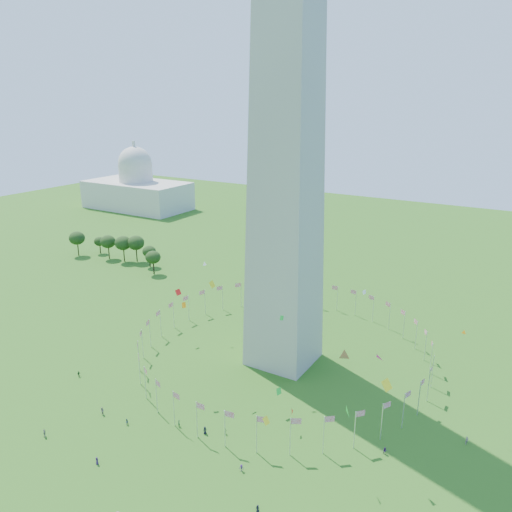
% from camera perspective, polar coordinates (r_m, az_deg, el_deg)
% --- Properties ---
extents(ground, '(600.00, 600.00, 0.00)m').
position_cam_1_polar(ground, '(111.35, -10.07, -22.42)').
color(ground, '#245513').
rests_on(ground, ground).
extents(washington_monument, '(16.80, 16.80, 169.00)m').
position_cam_1_polar(washington_monument, '(127.54, 3.80, 23.59)').
color(washington_monument, '#B1AC9E').
rests_on(washington_monument, ground).
extents(flag_ring, '(80.24, 80.24, 9.00)m').
position_cam_1_polar(flag_ring, '(143.29, 3.15, -10.13)').
color(flag_ring, silver).
rests_on(flag_ring, ground).
extents(capitol_building, '(70.00, 35.00, 46.00)m').
position_cam_1_polar(capitol_building, '(343.57, -13.58, 9.08)').
color(capitol_building, beige).
rests_on(capitol_building, ground).
extents(crowd, '(94.28, 76.09, 1.96)m').
position_cam_1_polar(crowd, '(107.24, -9.27, -23.61)').
color(crowd, '#252525').
rests_on(crowd, ground).
extents(kites_aloft, '(79.02, 61.69, 28.26)m').
position_cam_1_polar(kites_aloft, '(110.16, 3.97, -11.29)').
color(kites_aloft, green).
rests_on(kites_aloft, ground).
extents(tree_line_west, '(55.25, 15.79, 11.90)m').
position_cam_1_polar(tree_line_west, '(234.16, -15.34, 0.68)').
color(tree_line_west, '#264617').
rests_on(tree_line_west, ground).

